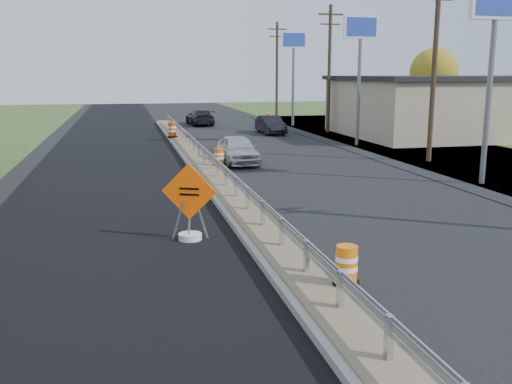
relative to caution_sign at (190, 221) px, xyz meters
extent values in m
plane|color=black|center=(2.12, 2.28, -0.54)|extent=(140.00, 140.00, 0.00)
cube|color=black|center=(-2.28, 12.28, -0.53)|extent=(7.20, 120.00, 0.01)
cube|color=gray|center=(2.12, 10.28, -0.45)|extent=(1.60, 55.00, 0.18)
cube|color=brown|center=(2.12, 10.28, -0.34)|extent=(1.25, 55.00, 0.05)
cube|color=silver|center=(2.12, -7.72, 0.04)|extent=(0.10, 0.15, 0.70)
cube|color=silver|center=(2.12, -5.72, 0.04)|extent=(0.10, 0.15, 0.70)
cube|color=silver|center=(2.12, -3.72, 0.04)|extent=(0.10, 0.15, 0.70)
cube|color=silver|center=(2.12, -1.72, 0.04)|extent=(0.10, 0.15, 0.70)
cube|color=silver|center=(2.12, 0.28, 0.04)|extent=(0.10, 0.15, 0.70)
cube|color=silver|center=(2.12, 2.28, 0.04)|extent=(0.10, 0.15, 0.70)
cube|color=silver|center=(2.12, 4.28, 0.04)|extent=(0.10, 0.15, 0.70)
cube|color=silver|center=(2.12, 6.28, 0.04)|extent=(0.10, 0.15, 0.70)
cube|color=silver|center=(2.12, 8.28, 0.04)|extent=(0.10, 0.15, 0.70)
cube|color=silver|center=(2.12, 10.28, 0.04)|extent=(0.10, 0.15, 0.70)
cube|color=silver|center=(2.12, 12.28, 0.04)|extent=(0.10, 0.15, 0.70)
cube|color=silver|center=(2.12, 14.28, 0.04)|extent=(0.10, 0.15, 0.70)
cube|color=silver|center=(2.12, 16.28, 0.04)|extent=(0.10, 0.15, 0.70)
cube|color=silver|center=(2.12, 18.28, 0.04)|extent=(0.10, 0.15, 0.70)
cube|color=silver|center=(2.12, 20.28, 0.04)|extent=(0.10, 0.15, 0.70)
cube|color=silver|center=(2.12, 22.28, 0.04)|extent=(0.10, 0.15, 0.70)
cube|color=silver|center=(2.12, 24.28, 0.04)|extent=(0.10, 0.15, 0.70)
cube|color=silver|center=(2.12, 26.28, 0.04)|extent=(0.10, 0.15, 0.70)
cube|color=silver|center=(2.12, 28.28, 0.04)|extent=(0.10, 0.15, 0.70)
cube|color=silver|center=(2.12, 30.28, 0.04)|extent=(0.10, 0.15, 0.70)
cube|color=silver|center=(2.12, 32.28, 0.04)|extent=(0.10, 0.15, 0.70)
cube|color=silver|center=(2.12, 34.28, 0.04)|extent=(0.10, 0.15, 0.70)
cube|color=silver|center=(2.12, 11.28, 0.24)|extent=(0.04, 46.00, 0.34)
cube|color=silver|center=(2.12, 11.28, 0.16)|extent=(0.06, 46.00, 0.03)
cube|color=silver|center=(2.12, 11.28, 0.32)|extent=(0.06, 46.00, 0.03)
cube|color=tan|center=(23.12, 22.28, 1.46)|extent=(18.00, 12.00, 4.00)
cube|color=black|center=(23.12, 22.28, 3.58)|extent=(18.50, 12.50, 0.30)
cube|color=black|center=(14.17, 22.28, 1.06)|extent=(0.08, 7.20, 2.20)
cylinder|color=slate|center=(12.62, 5.28, 2.86)|extent=(0.22, 0.22, 6.80)
cube|color=white|center=(12.62, 5.28, 6.66)|extent=(2.20, 0.25, 1.40)
cube|color=#263FB2|center=(12.62, 5.28, 6.66)|extent=(1.90, 0.30, 1.10)
cylinder|color=slate|center=(12.62, 18.28, 2.86)|extent=(0.22, 0.22, 6.80)
cube|color=white|center=(12.62, 18.28, 6.66)|extent=(2.20, 0.25, 1.40)
cube|color=#263FB2|center=(12.62, 18.28, 6.66)|extent=(1.90, 0.30, 1.10)
cylinder|color=slate|center=(12.62, 32.28, 2.86)|extent=(0.22, 0.22, 6.80)
cube|color=white|center=(12.62, 32.28, 6.66)|extent=(2.20, 0.25, 1.40)
cube|color=#263FB2|center=(12.62, 32.28, 6.66)|extent=(1.90, 0.30, 1.10)
cylinder|color=#473523|center=(13.62, 11.28, 4.16)|extent=(0.26, 0.26, 9.40)
cylinder|color=#473523|center=(13.62, 26.28, 4.16)|extent=(0.26, 0.26, 9.40)
cube|color=#473523|center=(13.62, 26.28, 8.16)|extent=(1.90, 0.12, 0.12)
cube|color=#473523|center=(13.62, 26.28, 7.46)|extent=(1.50, 0.10, 0.10)
cylinder|color=#473523|center=(13.62, 41.28, 4.16)|extent=(0.26, 0.26, 9.40)
cube|color=#473523|center=(13.62, 41.28, 8.16)|extent=(1.90, 0.12, 0.12)
cube|color=#473523|center=(13.62, 41.28, 7.46)|extent=(1.50, 0.10, 0.10)
cylinder|color=#473523|center=(28.12, 36.28, 1.00)|extent=(0.36, 0.36, 3.08)
sphere|color=#A49623|center=(28.12, 36.28, 4.01)|extent=(4.62, 4.62, 4.62)
cylinder|color=white|center=(0.00, 0.00, -0.45)|extent=(0.64, 0.64, 0.18)
cube|color=slate|center=(-0.32, 0.00, 0.03)|extent=(0.37, 0.19, 1.11)
cube|color=slate|center=(0.32, 0.00, 0.03)|extent=(0.37, 0.19, 1.11)
cube|color=slate|center=(0.00, 0.06, 0.03)|extent=(0.16, 0.28, 1.13)
cube|color=#FF5305|center=(0.00, 0.00, 0.81)|extent=(1.43, 0.65, 1.54)
cube|color=black|center=(0.00, -0.03, 0.90)|extent=(0.51, 0.23, 0.06)
cube|color=black|center=(0.00, -0.03, 0.73)|extent=(0.51, 0.23, 0.06)
cylinder|color=black|center=(2.67, -4.65, -0.27)|extent=(0.56, 0.56, 0.07)
cylinder|color=orange|center=(2.67, -4.65, 0.12)|extent=(0.45, 0.45, 0.78)
cylinder|color=white|center=(2.67, -4.65, 0.25)|extent=(0.46, 0.46, 0.10)
cylinder|color=white|center=(2.67, -4.65, 0.04)|extent=(0.46, 0.46, 0.10)
cylinder|color=black|center=(2.67, 11.18, -0.28)|extent=(0.54, 0.54, 0.07)
cylinder|color=#E94E09|center=(2.67, 11.18, 0.10)|extent=(0.43, 0.43, 0.75)
cylinder|color=white|center=(2.67, 11.18, 0.23)|extent=(0.44, 0.44, 0.10)
cylinder|color=white|center=(2.67, 11.18, 0.03)|extent=(0.44, 0.44, 0.10)
cylinder|color=black|center=(1.57, 23.60, -0.27)|extent=(0.68, 0.68, 0.09)
cylinder|color=#DE3E09|center=(1.57, 23.60, 0.21)|extent=(0.54, 0.54, 0.95)
cylinder|color=white|center=(1.57, 23.60, 0.36)|extent=(0.56, 0.56, 0.12)
cylinder|color=white|center=(1.57, 23.60, 0.12)|extent=(0.56, 0.56, 0.12)
cylinder|color=black|center=(11.32, 35.62, -0.50)|extent=(0.58, 0.58, 0.08)
cylinder|color=orange|center=(11.32, 35.62, -0.09)|extent=(0.47, 0.47, 0.82)
cylinder|color=white|center=(11.32, 35.62, 0.04)|extent=(0.48, 0.48, 0.11)
cylinder|color=white|center=(11.32, 35.62, -0.17)|extent=(0.48, 0.48, 0.11)
imported|color=silver|center=(3.92, 12.91, 0.17)|extent=(1.74, 4.19, 1.42)
imported|color=black|center=(9.12, 26.40, 0.14)|extent=(1.53, 4.15, 1.36)
imported|color=black|center=(4.93, 34.76, 0.15)|extent=(2.20, 4.84, 1.38)
camera|label=1|loc=(-1.65, -15.02, 3.95)|focal=40.00mm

